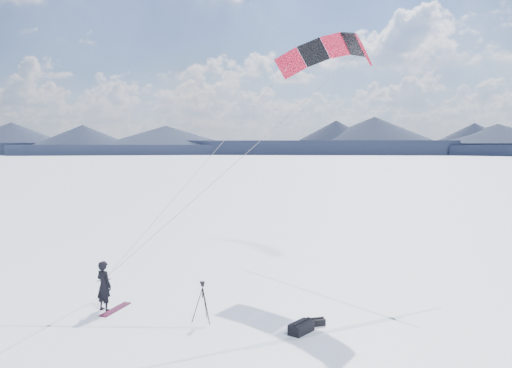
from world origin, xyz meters
TOP-DOWN VIEW (x-y plane):
  - ground at (0.00, 0.00)m, footprint 1800.00×1800.00m
  - horizon_hills at (-0.00, 0.00)m, footprint 704.84×706.81m
  - snow_tracks at (-1.44, -0.32)m, footprint 13.93×10.25m
  - snowkiter at (-2.44, 3.73)m, footprint 0.68×0.81m
  - snowboard at (-2.08, 3.57)m, footprint 1.49×1.28m
  - tripod at (0.06, 0.66)m, footprint 0.70×0.66m
  - gear_bag_a at (2.25, -2.09)m, footprint 1.03×0.69m
  - gear_bag_b at (3.10, -1.83)m, footprint 0.68×0.47m
  - power_kite at (9.19, 4.48)m, footprint 12.87×6.03m

SIDE VIEW (x-z plane):
  - ground at x=0.00m, z-range 0.00..0.00m
  - snowkiter at x=-2.44m, z-range -0.94..0.94m
  - snow_tracks at x=-1.44m, z-range 0.00..0.01m
  - snowboard at x=-2.08m, z-range 0.00..0.04m
  - gear_bag_b at x=3.10m, z-range -0.02..0.26m
  - gear_bag_a at x=2.25m, z-range -0.02..0.40m
  - tripod at x=0.06m, z-range 0.21..1.63m
  - horizon_hills at x=0.00m, z-range -0.67..9.18m
  - power_kite at x=9.19m, z-range 5.48..15.98m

